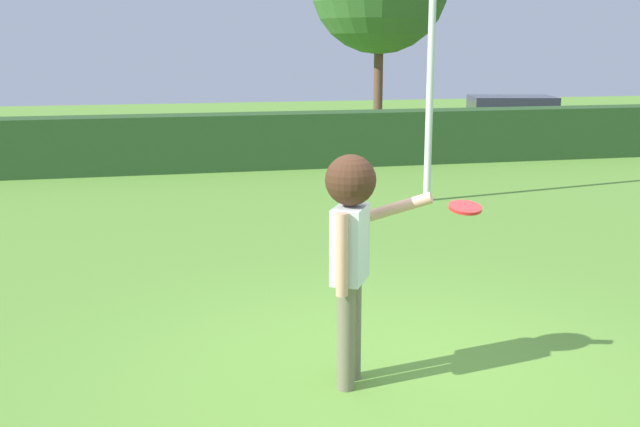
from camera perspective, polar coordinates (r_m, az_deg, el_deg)
ground_plane at (r=6.30m, az=6.04°, el=-11.87°), size 60.00×60.00×0.00m
person at (r=5.70m, az=2.37°, el=-1.70°), size 0.84×0.51×1.81m
frisbee at (r=5.18m, az=10.87°, el=0.44°), size 0.22×0.22×0.06m
hedge_row at (r=16.35m, az=-6.27°, el=5.41°), size 25.80×0.90×1.17m
parked_car_red at (r=21.45m, az=14.17°, el=7.06°), size 4.49×2.68×1.25m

